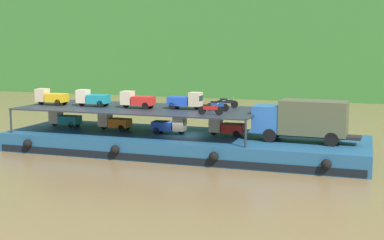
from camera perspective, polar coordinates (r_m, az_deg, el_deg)
The scene contains 15 objects.
ground_plane at distance 42.74m, azimuth -0.96°, elevation -3.54°, with size 400.00×400.00×0.00m, color brown.
cargo_barge at distance 42.57m, azimuth -0.98°, elevation -2.56°, with size 28.86×8.98×1.50m.
covered_lorry at distance 39.83m, azimuth 11.82°, elevation 0.09°, with size 7.93×2.57×3.10m.
cargo_rack at distance 43.58m, azimuth -5.69°, elevation 1.23°, with size 19.66×7.62×2.00m.
mini_truck_lower_stern at distance 47.65m, azimuth -13.57°, elevation 0.13°, with size 2.75×1.22×1.38m.
mini_truck_lower_aft at distance 45.04m, azimuth -8.39°, elevation -0.19°, with size 2.78×1.26×1.38m.
mini_truck_lower_mid at distance 42.74m, azimuth -2.42°, elevation -0.56°, with size 2.77×1.26×1.38m.
mini_truck_lower_fore at distance 41.83m, azimuth 3.69°, elevation -0.76°, with size 2.74×1.20×1.38m.
mini_truck_upper_stern at distance 47.00m, azimuth -14.94°, elevation 2.43°, with size 2.76×1.24×1.38m.
mini_truck_upper_mid at distance 45.12m, azimuth -10.69°, elevation 2.33°, with size 2.78×1.27×1.38m.
mini_truck_upper_fore at distance 43.23m, azimuth -5.95°, elevation 2.18°, with size 2.74×1.21×1.38m.
mini_truck_upper_bow at distance 42.39m, azimuth -0.69°, elevation 2.10°, with size 2.76×1.24×1.38m.
motorcycle_upper_port at distance 39.05m, azimuth 1.98°, elevation 1.19°, with size 1.90×0.55×0.87m.
motorcycle_upper_centre at distance 41.27m, azimuth 2.73°, elevation 1.56°, with size 1.90×0.55×0.87m.
motorcycle_upper_stbd at distance 43.42m, azimuth 3.72°, elevation 1.89°, with size 1.90×0.55×0.87m.
Camera 1 is at (13.94, -39.46, 8.70)m, focal length 49.56 mm.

